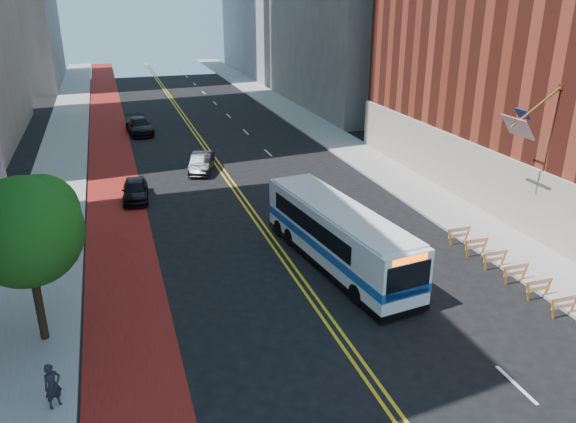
% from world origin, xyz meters
% --- Properties ---
extents(ground, '(160.00, 160.00, 0.00)m').
position_xyz_m(ground, '(0.00, 0.00, 0.00)').
color(ground, black).
rests_on(ground, ground).
extents(sidewalk_left, '(4.00, 140.00, 0.15)m').
position_xyz_m(sidewalk_left, '(-12.00, 30.00, 0.07)').
color(sidewalk_left, gray).
rests_on(sidewalk_left, ground).
extents(sidewalk_right, '(4.00, 140.00, 0.15)m').
position_xyz_m(sidewalk_right, '(12.00, 30.00, 0.07)').
color(sidewalk_right, gray).
rests_on(sidewalk_right, ground).
extents(bus_lane_paint, '(3.60, 140.00, 0.01)m').
position_xyz_m(bus_lane_paint, '(-8.10, 30.00, 0.00)').
color(bus_lane_paint, maroon).
rests_on(bus_lane_paint, ground).
extents(center_line_inner, '(0.14, 140.00, 0.01)m').
position_xyz_m(center_line_inner, '(-0.18, 30.00, 0.00)').
color(center_line_inner, gold).
rests_on(center_line_inner, ground).
extents(center_line_outer, '(0.14, 140.00, 0.01)m').
position_xyz_m(center_line_outer, '(0.18, 30.00, 0.00)').
color(center_line_outer, gold).
rests_on(center_line_outer, ground).
extents(lane_dashes, '(0.14, 98.20, 0.01)m').
position_xyz_m(lane_dashes, '(4.80, 38.00, 0.01)').
color(lane_dashes, silver).
rests_on(lane_dashes, ground).
extents(construction_barriers, '(1.42, 10.91, 1.00)m').
position_xyz_m(construction_barriers, '(9.60, 3.42, 0.68)').
color(construction_barriers, orange).
rests_on(construction_barriers, ground).
extents(street_tree, '(4.20, 4.20, 6.70)m').
position_xyz_m(street_tree, '(-11.24, 6.04, 4.91)').
color(street_tree, black).
rests_on(street_tree, sidewalk_left).
extents(transit_bus, '(4.00, 11.72, 3.16)m').
position_xyz_m(transit_bus, '(2.32, 8.73, 1.65)').
color(transit_bus, white).
rests_on(transit_bus, ground).
extents(car_a, '(1.97, 4.21, 1.40)m').
position_xyz_m(car_a, '(-6.79, 21.55, 0.70)').
color(car_a, black).
rests_on(car_a, ground).
extents(car_b, '(2.75, 4.58, 1.42)m').
position_xyz_m(car_b, '(-1.51, 26.43, 0.71)').
color(car_b, black).
rests_on(car_b, ground).
extents(car_c, '(2.63, 5.44, 1.52)m').
position_xyz_m(car_c, '(-5.20, 40.49, 0.76)').
color(car_c, black).
rests_on(car_c, ground).
extents(pedestrian, '(0.71, 0.65, 1.63)m').
position_xyz_m(pedestrian, '(-10.65, 1.65, 0.96)').
color(pedestrian, black).
rests_on(pedestrian, sidewalk_left).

